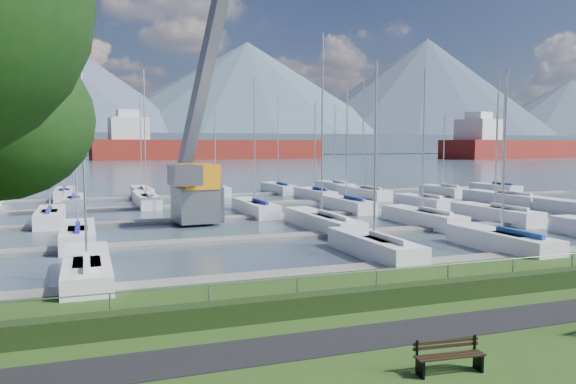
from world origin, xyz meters
name	(u,v)px	position (x,y,z in m)	size (l,w,h in m)	color
path	(452,326)	(0.00, -3.00, 0.01)	(160.00, 2.00, 0.04)	black
water	(109,157)	(0.00, 260.00, -0.40)	(800.00, 540.00, 0.20)	#3C4C58
hedge	(407,294)	(0.00, -0.40, 0.35)	(80.00, 0.70, 0.70)	black
fence	(401,268)	(0.00, 0.00, 1.20)	(0.04, 0.04, 80.00)	gray
foothill	(104,144)	(0.00, 330.00, 6.00)	(900.00, 80.00, 12.00)	#465767
mountains	(110,87)	(7.35, 404.62, 46.68)	(1190.00, 360.00, 115.00)	#445563
docks	(228,218)	(0.00, 26.00, -0.22)	(90.00, 41.60, 0.25)	gray
bench_left	(449,356)	(-2.25, -5.96, 0.42)	(1.83, 0.59, 0.85)	black
crane	(199,149)	(-2.39, 25.33, 5.33)	(6.10, 13.23, 22.35)	slate
cargo_ship_mid	(201,150)	(33.66, 210.00, 3.59)	(94.91, 24.05, 21.50)	maroon
cargo_ship_east	(517,149)	(170.53, 183.52, 3.58)	(96.19, 43.39, 21.50)	maroon
sailboat_fleet	(187,146)	(-2.61, 29.55, 5.49)	(75.84, 49.62, 13.75)	silver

